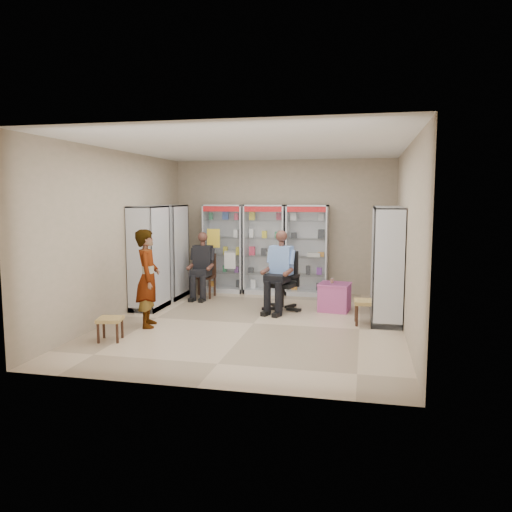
% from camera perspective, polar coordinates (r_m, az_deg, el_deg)
% --- Properties ---
extents(floor, '(6.00, 6.00, 0.00)m').
position_cam_1_polar(floor, '(8.69, -0.28, -7.70)').
color(floor, tan).
rests_on(floor, ground).
extents(room_shell, '(5.02, 6.02, 3.01)m').
position_cam_1_polar(room_shell, '(8.42, -0.28, 5.38)').
color(room_shell, tan).
rests_on(room_shell, ground).
extents(cabinet_back_left, '(0.90, 0.50, 2.00)m').
position_cam_1_polar(cabinet_back_left, '(11.45, -3.64, 0.88)').
color(cabinet_back_left, '#B3B4BB').
rests_on(cabinet_back_left, floor).
extents(cabinet_back_mid, '(0.90, 0.50, 2.00)m').
position_cam_1_polar(cabinet_back_mid, '(11.22, 1.03, 0.77)').
color(cabinet_back_mid, silver).
rests_on(cabinet_back_mid, floor).
extents(cabinet_back_right, '(0.90, 0.50, 2.00)m').
position_cam_1_polar(cabinet_back_right, '(11.08, 5.85, 0.66)').
color(cabinet_back_right, '#ADAFB5').
rests_on(cabinet_back_right, floor).
extents(cabinet_right_far, '(0.90, 0.50, 2.00)m').
position_cam_1_polar(cabinet_right_far, '(9.89, 14.52, -0.26)').
color(cabinet_right_far, '#A9ACB0').
rests_on(cabinet_right_far, floor).
extents(cabinet_right_near, '(0.90, 0.50, 2.00)m').
position_cam_1_polar(cabinet_right_near, '(8.80, 14.77, -1.12)').
color(cabinet_right_near, silver).
rests_on(cabinet_right_near, floor).
extents(cabinet_left_far, '(0.90, 0.50, 2.00)m').
position_cam_1_polar(cabinet_left_far, '(10.87, -9.71, 0.48)').
color(cabinet_left_far, '#A9ABB0').
rests_on(cabinet_left_far, floor).
extents(cabinet_left_near, '(0.90, 0.50, 2.00)m').
position_cam_1_polar(cabinet_left_near, '(9.87, -12.10, -0.21)').
color(cabinet_left_near, silver).
rests_on(cabinet_left_near, floor).
extents(wooden_chair, '(0.42, 0.42, 0.94)m').
position_cam_1_polar(wooden_chair, '(10.90, -5.94, -2.26)').
color(wooden_chair, '#322113').
rests_on(wooden_chair, floor).
extents(seated_customer, '(0.44, 0.60, 1.34)m').
position_cam_1_polar(seated_customer, '(10.82, -6.04, -1.25)').
color(seated_customer, black).
rests_on(seated_customer, floor).
extents(office_chair, '(0.76, 0.76, 1.14)m').
position_cam_1_polar(office_chair, '(9.56, 3.00, -2.89)').
color(office_chair, black).
rests_on(office_chair, floor).
extents(seated_shopkeeper, '(0.63, 0.76, 1.45)m').
position_cam_1_polar(seated_shopkeeper, '(9.48, 2.95, -2.02)').
color(seated_shopkeeper, '#74BAE5').
rests_on(seated_shopkeeper, floor).
extents(pink_trunk, '(0.62, 0.60, 0.53)m').
position_cam_1_polar(pink_trunk, '(9.70, 8.97, -4.65)').
color(pink_trunk, '#BD4BA3').
rests_on(pink_trunk, floor).
extents(tea_glass, '(0.07, 0.07, 0.10)m').
position_cam_1_polar(tea_glass, '(9.65, 8.67, -2.80)').
color(tea_glass, '#562207').
rests_on(tea_glass, pink_trunk).
extents(woven_stool_a, '(0.44, 0.44, 0.42)m').
position_cam_1_polar(woven_stool_a, '(8.80, 12.49, -6.29)').
color(woven_stool_a, '#A78D46').
rests_on(woven_stool_a, floor).
extents(woven_stool_b, '(0.42, 0.42, 0.36)m').
position_cam_1_polar(woven_stool_b, '(7.96, -16.31, -8.02)').
color(woven_stool_b, '#A67346').
rests_on(woven_stool_b, floor).
extents(standing_man, '(0.56, 0.69, 1.64)m').
position_cam_1_polar(standing_man, '(8.54, -12.26, -2.50)').
color(standing_man, '#99999C').
rests_on(standing_man, floor).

